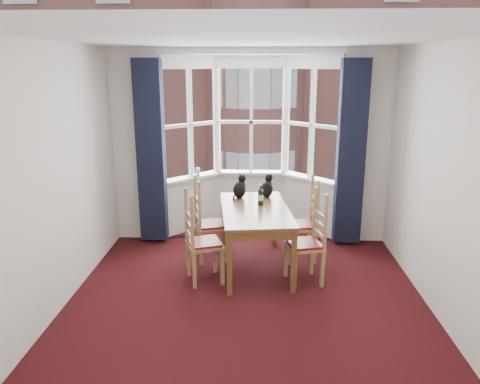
# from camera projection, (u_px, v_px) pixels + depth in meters

# --- Properties ---
(floor) EXTENTS (4.50, 4.50, 0.00)m
(floor) POSITION_uv_depth(u_px,v_px,m) (246.00, 313.00, 4.99)
(floor) COLOR black
(floor) RESTS_ON ground
(ceiling) EXTENTS (4.50, 4.50, 0.00)m
(ceiling) POSITION_uv_depth(u_px,v_px,m) (247.00, 37.00, 4.26)
(ceiling) COLOR white
(ceiling) RESTS_ON floor
(wall_left) EXTENTS (0.00, 4.50, 4.50)m
(wall_left) POSITION_uv_depth(u_px,v_px,m) (48.00, 184.00, 4.70)
(wall_left) COLOR silver
(wall_left) RESTS_ON floor
(wall_right) EXTENTS (0.00, 4.50, 4.50)m
(wall_right) POSITION_uv_depth(u_px,v_px,m) (451.00, 188.00, 4.55)
(wall_right) COLOR silver
(wall_right) RESTS_ON floor
(wall_near) EXTENTS (4.00, 0.00, 4.00)m
(wall_near) POSITION_uv_depth(u_px,v_px,m) (236.00, 293.00, 2.46)
(wall_near) COLOR silver
(wall_near) RESTS_ON floor
(wall_back_pier_left) EXTENTS (0.70, 0.12, 2.80)m
(wall_back_pier_left) POSITION_uv_depth(u_px,v_px,m) (138.00, 146.00, 6.85)
(wall_back_pier_left) COLOR silver
(wall_back_pier_left) RESTS_ON floor
(wall_back_pier_right) EXTENTS (0.70, 0.12, 2.80)m
(wall_back_pier_right) POSITION_uv_depth(u_px,v_px,m) (365.00, 148.00, 6.73)
(wall_back_pier_right) COLOR silver
(wall_back_pier_right) RESTS_ON floor
(bay_window) EXTENTS (2.76, 0.94, 2.80)m
(bay_window) POSITION_uv_depth(u_px,v_px,m) (251.00, 142.00, 7.28)
(bay_window) COLOR white
(bay_window) RESTS_ON floor
(curtain_left) EXTENTS (0.38, 0.22, 2.60)m
(curtain_left) POSITION_uv_depth(u_px,v_px,m) (151.00, 152.00, 6.69)
(curtain_left) COLOR black
(curtain_left) RESTS_ON floor
(curtain_right) EXTENTS (0.38, 0.22, 2.60)m
(curtain_right) POSITION_uv_depth(u_px,v_px,m) (351.00, 154.00, 6.58)
(curtain_right) COLOR black
(curtain_right) RESTS_ON floor
(dining_table) EXTENTS (1.01, 1.65, 0.80)m
(dining_table) POSITION_uv_depth(u_px,v_px,m) (255.00, 215.00, 5.93)
(dining_table) COLOR brown
(dining_table) RESTS_ON floor
(chair_left_near) EXTENTS (0.52, 0.53, 0.92)m
(chair_left_near) POSITION_uv_depth(u_px,v_px,m) (197.00, 245.00, 5.60)
(chair_left_near) COLOR #A37E4F
(chair_left_near) RESTS_ON floor
(chair_left_far) EXTENTS (0.50, 0.51, 0.92)m
(chair_left_far) POSITION_uv_depth(u_px,v_px,m) (205.00, 226.00, 6.25)
(chair_left_far) COLOR #A37E4F
(chair_left_far) RESTS_ON floor
(chair_right_near) EXTENTS (0.49, 0.50, 0.92)m
(chair_right_near) POSITION_uv_depth(u_px,v_px,m) (312.00, 245.00, 5.61)
(chair_right_near) COLOR #A37E4F
(chair_right_near) RESTS_ON floor
(chair_right_far) EXTENTS (0.44, 0.46, 0.92)m
(chair_right_far) POSITION_uv_depth(u_px,v_px,m) (307.00, 226.00, 6.26)
(chair_right_far) COLOR #A37E4F
(chair_right_far) RESTS_ON floor
(cat_left) EXTENTS (0.25, 0.28, 0.33)m
(cat_left) POSITION_uv_depth(u_px,v_px,m) (240.00, 189.00, 6.36)
(cat_left) COLOR black
(cat_left) RESTS_ON dining_table
(cat_right) EXTENTS (0.23, 0.27, 0.32)m
(cat_right) POSITION_uv_depth(u_px,v_px,m) (267.00, 188.00, 6.41)
(cat_right) COLOR black
(cat_right) RESTS_ON dining_table
(wine_bottle) EXTENTS (0.07, 0.07, 0.27)m
(wine_bottle) POSITION_uv_depth(u_px,v_px,m) (261.00, 196.00, 6.01)
(wine_bottle) COLOR black
(wine_bottle) RESTS_ON dining_table
(candle_tall) EXTENTS (0.06, 0.06, 0.14)m
(candle_tall) POSITION_uv_depth(u_px,v_px,m) (198.00, 172.00, 7.28)
(candle_tall) COLOR white
(candle_tall) RESTS_ON bay_window
(street) EXTENTS (80.00, 80.00, 0.00)m
(street) POSITION_uv_depth(u_px,v_px,m) (256.00, 175.00, 37.66)
(street) COLOR #333335
(street) RESTS_ON ground
(tenement_building) EXTENTS (18.40, 7.80, 15.20)m
(tenement_building) POSITION_uv_depth(u_px,v_px,m) (255.00, 90.00, 18.08)
(tenement_building) COLOR #8E5249
(tenement_building) RESTS_ON street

